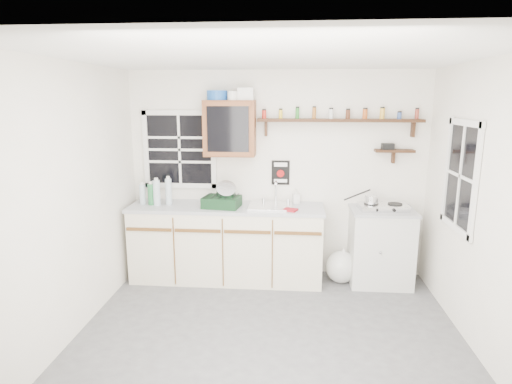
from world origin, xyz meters
TOP-DOWN VIEW (x-y plane):
  - room at (0.00, 0.00)m, footprint 3.64×3.24m
  - main_cabinet at (-0.58, 1.30)m, footprint 2.31×0.63m
  - right_cabinet at (1.25, 1.32)m, footprint 0.73×0.57m
  - sink at (-0.05, 1.30)m, footprint 0.52×0.44m
  - upper_cabinet at (-0.55, 1.44)m, footprint 0.60×0.32m
  - upper_cabinet_clutter at (-0.56, 1.44)m, footprint 0.55×0.24m
  - spice_shelf at (0.73, 1.51)m, footprint 1.91×0.18m
  - secondary_shelf at (1.36, 1.52)m, footprint 0.45×0.16m
  - warning_sign at (0.05, 1.59)m, footprint 0.22×0.02m
  - window_back at (-1.20, 1.59)m, footprint 0.93×0.03m
  - window_right at (1.79, 0.55)m, footprint 0.03×0.78m
  - water_bottles at (-1.43, 1.29)m, footprint 0.39×0.13m
  - dish_rack at (-0.61, 1.24)m, footprint 0.46×0.37m
  - soap_bottle at (0.24, 1.50)m, footprint 0.10×0.10m
  - rag at (0.18, 1.13)m, footprint 0.19×0.17m
  - hotplate at (1.24, 1.31)m, footprint 0.57×0.34m
  - saucepan at (1.10, 1.31)m, footprint 0.38×0.18m
  - trash_bag at (0.80, 1.31)m, footprint 0.40×0.36m

SIDE VIEW (x-z plane):
  - trash_bag at x=0.80m, z-range -0.03..0.42m
  - right_cabinet at x=1.25m, z-range 0.00..0.91m
  - main_cabinet at x=-0.58m, z-range 0.00..0.92m
  - rag at x=0.18m, z-range 0.92..0.94m
  - sink at x=-0.05m, z-range 0.79..1.08m
  - hotplate at x=1.24m, z-range 0.91..0.99m
  - soap_bottle at x=0.24m, z-range 0.92..1.09m
  - dish_rack at x=-0.61m, z-range 0.86..1.18m
  - saucepan at x=1.10m, z-range 0.95..1.11m
  - water_bottles at x=-1.43m, z-range 0.89..1.24m
  - room at x=0.00m, z-range -0.02..2.52m
  - warning_sign at x=0.05m, z-range 1.13..1.43m
  - window_right at x=1.79m, z-range 0.91..1.99m
  - window_back at x=-1.20m, z-range 1.06..2.04m
  - secondary_shelf at x=1.36m, z-range 1.46..1.69m
  - upper_cabinet at x=-0.55m, z-range 1.50..2.15m
  - spice_shelf at x=0.73m, z-range 1.75..2.10m
  - upper_cabinet_clutter at x=-0.56m, z-range 2.14..2.28m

